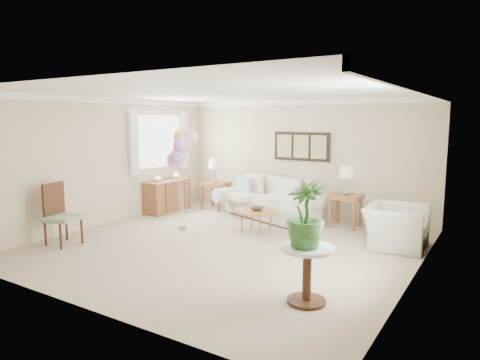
{
  "coord_description": "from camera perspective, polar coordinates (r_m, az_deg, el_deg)",
  "views": [
    {
      "loc": [
        3.98,
        -6.0,
        2.15
      ],
      "look_at": [
        -0.17,
        0.6,
        1.05
      ],
      "focal_mm": 32.0,
      "sensor_mm": 36.0,
      "label": 1
    }
  ],
  "objects": [
    {
      "name": "sofa",
      "position": [
        9.46,
        4.33,
        -2.96
      ],
      "size": [
        2.68,
        1.59,
        0.89
      ],
      "color": "beige",
      "rests_on": "ground"
    },
    {
      "name": "wall_art_triptych",
      "position": [
        9.82,
        8.2,
        4.45
      ],
      "size": [
        1.35,
        0.06,
        0.65
      ],
      "color": "black",
      "rests_on": "ground"
    },
    {
      "name": "lamp_left",
      "position": [
        10.28,
        -3.36,
        2.14
      ],
      "size": [
        0.33,
        0.33,
        0.58
      ],
      "color": "gray",
      "rests_on": "end_table_left"
    },
    {
      "name": "vase_white",
      "position": [
        9.92,
        -10.89,
        0.25
      ],
      "size": [
        0.21,
        0.21,
        0.18
      ],
      "primitive_type": "imported",
      "rotation": [
        0.0,
        0.0,
        -0.19
      ],
      "color": "silver",
      "rests_on": "credenza"
    },
    {
      "name": "lamp_right",
      "position": [
        8.77,
        14.06,
        0.96
      ],
      "size": [
        0.33,
        0.33,
        0.58
      ],
      "color": "gray",
      "rests_on": "end_table_right"
    },
    {
      "name": "side_table",
      "position": [
        5.14,
        8.95,
        -10.57
      ],
      "size": [
        0.63,
        0.63,
        0.69
      ],
      "color": "silver",
      "rests_on": "ground"
    },
    {
      "name": "end_table_right",
      "position": [
        8.85,
        13.94,
        -2.59
      ],
      "size": [
        0.61,
        0.55,
        0.66
      ],
      "color": "brown",
      "rests_on": "ground"
    },
    {
      "name": "end_table_left",
      "position": [
        10.35,
        -3.34,
        -0.89
      ],
      "size": [
        0.6,
        0.54,
        0.65
      ],
      "color": "brown",
      "rests_on": "ground"
    },
    {
      "name": "accent_chair",
      "position": [
        8.04,
        -22.9,
        -4.04
      ],
      "size": [
        0.64,
        0.64,
        1.07
      ],
      "color": "gray",
      "rests_on": "ground"
    },
    {
      "name": "decor_bowl",
      "position": [
        8.18,
        2.32,
        -3.85
      ],
      "size": [
        0.28,
        0.28,
        0.06
      ],
      "primitive_type": "imported",
      "rotation": [
        0.0,
        0.0,
        0.16
      ],
      "color": "#2D2824",
      "rests_on": "coffee_table"
    },
    {
      "name": "balloon_cluster",
      "position": [
        8.29,
        -7.81,
        4.31
      ],
      "size": [
        0.51,
        0.56,
        1.97
      ],
      "color": "gray",
      "rests_on": "ground"
    },
    {
      "name": "vase_sage",
      "position": [
        10.39,
        -8.47,
        0.69
      ],
      "size": [
        0.2,
        0.2,
        0.2
      ],
      "primitive_type": "imported",
      "rotation": [
        0.0,
        0.0,
        -0.09
      ],
      "color": "silver",
      "rests_on": "credenza"
    },
    {
      "name": "credenza",
      "position": [
        10.23,
        -9.68,
        -2.1
      ],
      "size": [
        0.46,
        1.2,
        0.74
      ],
      "color": "brown",
      "rests_on": "ground"
    },
    {
      "name": "potted_plant",
      "position": [
        4.96,
        8.73,
        -4.5
      ],
      "size": [
        0.53,
        0.53,
        0.78
      ],
      "primitive_type": "imported",
      "rotation": [
        0.0,
        0.0,
        -0.23
      ],
      "color": "#24501E",
      "rests_on": "side_table"
    },
    {
      "name": "ground_plane",
      "position": [
        7.51,
        -1.38,
        -8.6
      ],
      "size": [
        6.0,
        6.0,
        0.0
      ],
      "primitive_type": "plane",
      "color": "tan"
    },
    {
      "name": "room_shell",
      "position": [
        7.35,
        -1.74,
        3.95
      ],
      "size": [
        6.04,
        6.04,
        2.6
      ],
      "color": "#B8AC90",
      "rests_on": "ground"
    },
    {
      "name": "coffee_table",
      "position": [
        8.23,
        2.18,
        -4.24
      ],
      "size": [
        0.86,
        0.86,
        0.43
      ],
      "color": "#9F652D",
      "rests_on": "ground"
    },
    {
      "name": "armchair",
      "position": [
        7.77,
        20.11,
        -5.83
      ],
      "size": [
        0.98,
        1.12,
        0.71
      ],
      "primitive_type": "imported",
      "rotation": [
        0.0,
        0.0,
        1.6
      ],
      "color": "beige",
      "rests_on": "ground"
    }
  ]
}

